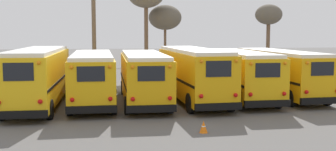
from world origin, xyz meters
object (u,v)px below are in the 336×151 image
school_bus_2 (144,76)px  bare_tree_2 (269,16)px  school_bus_5 (280,71)px  traffic_cone (204,127)px  school_bus_1 (93,76)px  utility_pole (94,25)px  school_bus_4 (239,73)px  school_bus_0 (38,75)px  school_bus_3 (193,73)px  bare_tree_1 (165,18)px

school_bus_2 → bare_tree_2: size_ratio=1.40×
school_bus_5 → traffic_cone: 11.82m
school_bus_1 → school_bus_2: size_ratio=1.04×
school_bus_1 → utility_pole: size_ratio=1.07×
school_bus_4 → school_bus_1: bearing=-178.7°
bare_tree_2 → traffic_cone: size_ratio=13.63×
school_bus_0 → bare_tree_2: 25.64m
school_bus_4 → school_bus_3: bearing=-174.3°
bare_tree_2 → school_bus_5: bearing=-108.2°
school_bus_5 → bare_tree_1: size_ratio=1.49×
utility_pole → bare_tree_2: 17.62m
school_bus_1 → school_bus_5: bearing=4.6°
school_bus_4 → bare_tree_1: bare_tree_1 is taller
school_bus_2 → traffic_cone: bearing=-76.7°
bare_tree_2 → school_bus_1: bearing=-138.2°
school_bus_5 → school_bus_4: bearing=-165.8°
school_bus_4 → bare_tree_1: bearing=98.1°
school_bus_0 → bare_tree_2: size_ratio=1.52×
school_bus_3 → bare_tree_2: (10.77, 15.20, 4.05)m
school_bus_0 → bare_tree_1: (9.80, 17.88, 3.89)m
school_bus_0 → utility_pole: size_ratio=1.13×
school_bus_0 → utility_pole: (2.83, 11.52, 3.04)m
school_bus_1 → traffic_cone: 9.70m
school_bus_4 → traffic_cone: size_ratio=18.73×
school_bus_3 → utility_pole: bearing=119.7°
school_bus_1 → school_bus_2: bearing=-4.6°
school_bus_0 → traffic_cone: size_ratio=20.75×
bare_tree_1 → bare_tree_2: 10.40m
school_bus_2 → utility_pole: bearing=106.3°
school_bus_4 → school_bus_5: size_ratio=0.93×
school_bus_2 → school_bus_1: bearing=175.4°
bare_tree_1 → traffic_cone: bare_tree_1 is taller
school_bus_1 → school_bus_3: size_ratio=0.97×
bare_tree_1 → school_bus_1: bearing=-111.2°
school_bus_4 → traffic_cone: bearing=-116.6°
school_bus_3 → school_bus_5: size_ratio=1.00×
utility_pole → traffic_cone: (5.18, -19.25, -4.58)m
bare_tree_1 → bare_tree_2: (10.15, -2.29, 0.14)m
school_bus_0 → utility_pole: utility_pole is taller
school_bus_0 → school_bus_2: (6.12, 0.25, -0.16)m
bare_tree_1 → traffic_cone: size_ratio=13.60×
bare_tree_2 → traffic_cone: (-11.94, -23.32, -5.58)m
school_bus_1 → school_bus_2: (3.06, -0.24, -0.02)m
bare_tree_1 → bare_tree_2: size_ratio=1.00×
traffic_cone → bare_tree_2: bearing=62.9°
school_bus_5 → traffic_cone: size_ratio=20.23×
school_bus_3 → utility_pole: utility_pole is taller
school_bus_1 → school_bus_5: 12.28m
school_bus_5 → bare_tree_2: 15.44m
bare_tree_2 → utility_pole: bearing=-166.6°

